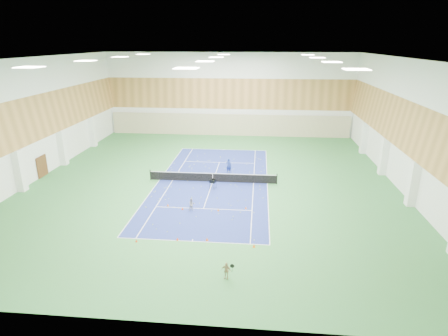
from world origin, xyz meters
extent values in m
plane|color=#317338|center=(0.00, 0.00, 0.00)|extent=(40.00, 40.00, 0.00)
cube|color=navy|center=(0.00, 0.00, 0.01)|extent=(10.97, 23.77, 0.01)
cube|color=#C6B793|center=(0.00, 19.75, 1.60)|extent=(35.40, 0.16, 3.20)
cube|color=#593319|center=(-17.92, 0.00, 1.10)|extent=(0.08, 1.80, 2.20)
imported|color=navy|center=(1.39, 2.92, 0.81)|extent=(0.68, 0.54, 1.62)
imported|color=gray|center=(-0.90, -6.84, 0.55)|extent=(0.68, 0.64, 1.11)
imported|color=tan|center=(2.79, -15.97, 0.53)|extent=(0.67, 0.42, 1.06)
cone|color=orange|center=(-3.14, -6.14, 0.10)|extent=(0.18, 0.18, 0.20)
cone|color=#EC440C|center=(-1.73, -6.74, 0.11)|extent=(0.20, 0.20, 0.22)
cone|color=orange|center=(1.30, -6.72, 0.10)|extent=(0.19, 0.19, 0.21)
cone|color=orange|center=(3.58, -6.08, 0.11)|extent=(0.19, 0.19, 0.21)
cone|color=#F8410D|center=(-3.92, -12.30, 0.10)|extent=(0.18, 0.18, 0.19)
cone|color=#FF450D|center=(-1.07, -11.82, 0.11)|extent=(0.20, 0.20, 0.22)
cone|color=#F7590D|center=(1.04, -11.67, 0.12)|extent=(0.22, 0.22, 0.24)
cone|color=orange|center=(4.38, -12.25, 0.12)|extent=(0.22, 0.22, 0.24)
camera|label=1|loc=(4.45, -34.99, 13.48)|focal=30.00mm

